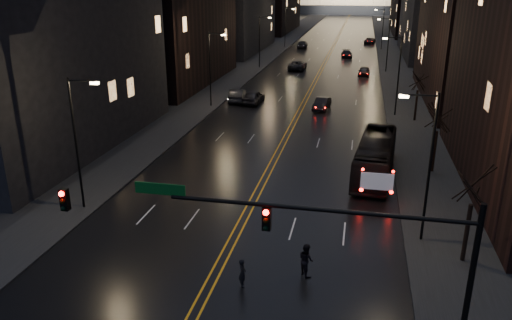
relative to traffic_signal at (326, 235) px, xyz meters
The scene contains 29 objects.
road 130.24m from the traffic_signal, 92.60° to the left, with size 20.00×320.00×0.02m, color black.
sidewalk_left 131.62m from the traffic_signal, 98.71° to the left, with size 8.00×320.00×0.16m, color black.
sidewalk_right 130.35m from the traffic_signal, 86.44° to the left, with size 8.00×320.00×0.16m, color black.
center_line 130.24m from the traffic_signal, 92.60° to the left, with size 0.62×320.00×0.01m, color orange.
building_left_near 35.26m from the traffic_signal, 140.72° to the left, with size 12.00×28.00×22.00m, color black.
building_left_far 95.98m from the traffic_signal, 106.30° to the left, with size 12.00×34.00×20.00m, color black.
traffic_signal is the anchor object (origin of this frame).
streetlamp_right_near 11.14m from the traffic_signal, 63.88° to the left, with size 2.13×0.25×9.00m.
streetlamp_left_near 19.48m from the traffic_signal, 149.10° to the left, with size 2.13×0.25×9.00m.
streetlamp_right_mid 40.30m from the traffic_signal, 83.01° to the left, with size 2.13×0.25×9.00m.
streetlamp_left_mid 43.36m from the traffic_signal, 112.68° to the left, with size 2.13×0.25×9.00m.
streetlamp_right_far 70.18m from the traffic_signal, 85.99° to the left, with size 2.13×0.25×9.00m.
streetlamp_left_far 71.97m from the traffic_signal, 103.43° to the left, with size 2.13×0.25×9.00m.
streetlamp_right_dist 100.12m from the traffic_signal, 87.19° to the left, with size 2.13×0.25×9.00m.
streetlamp_left_dist 101.39m from the traffic_signal, 99.49° to the left, with size 2.13×0.25×9.00m.
tree_right_near 10.71m from the traffic_signal, 48.45° to the left, with size 2.40×2.40×6.65m.
tree_right_mid 23.13m from the traffic_signal, 72.13° to the left, with size 2.40×2.40×6.65m.
tree_right_far 38.67m from the traffic_signal, 79.43° to the left, with size 2.40×2.40×6.65m.
bus 21.05m from the traffic_signal, 83.08° to the left, with size 2.57×10.98×3.06m, color black.
oncoming_car_a 44.79m from the traffic_signal, 105.83° to the left, with size 1.98×4.92×1.67m, color black.
oncoming_car_b 45.99m from the traffic_signal, 108.34° to the left, with size 1.77×5.08×1.67m, color black.
oncoming_car_c 70.45m from the traffic_signal, 98.18° to the left, with size 2.69×5.84×1.62m, color black.
oncoming_car_d 101.54m from the traffic_signal, 97.29° to the left, with size 2.20×5.42×1.57m, color black.
receding_car_a 41.76m from the traffic_signal, 94.70° to the left, with size 1.50×4.31×1.42m, color black.
receding_car_b 65.91m from the traffic_signal, 88.75° to the left, with size 1.78×4.43×1.51m, color black.
receding_car_c 86.42m from the traffic_signal, 91.40° to the left, with size 2.04×5.02×1.46m, color black.
receding_car_d 112.51m from the traffic_signal, 88.68° to the left, with size 2.41×5.23×1.45m, color black.
pedestrian_a 6.88m from the traffic_signal, 142.18° to the left, with size 0.56×0.37×1.55m, color black.
pedestrian_b 6.64m from the traffic_signal, 103.64° to the left, with size 0.88×0.48×1.81m, color black.
Camera 1 is at (6.79, -17.79, 14.59)m, focal length 35.00 mm.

